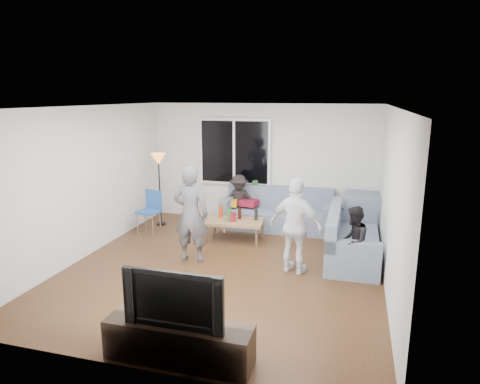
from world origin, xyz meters
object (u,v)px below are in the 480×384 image
(side_chair, at_px, (148,212))
(television, at_px, (177,296))
(spectator_back, at_px, (239,200))
(tv_console, at_px, (179,342))
(player_left, at_px, (191,214))
(sofa_back_section, at_px, (277,209))
(player_right, at_px, (296,226))
(spectator_right, at_px, (353,242))
(sofa_right_section, at_px, (353,235))
(floor_lamp, at_px, (160,190))
(coffee_table, at_px, (235,230))

(side_chair, height_order, television, television)
(spectator_back, height_order, tv_console, spectator_back)
(player_left, relative_size, tv_console, 1.03)
(tv_console, distance_m, television, 0.53)
(sofa_back_section, relative_size, spectator_back, 2.07)
(player_right, xyz_separation_m, tv_console, (-0.86, -2.64, -0.54))
(side_chair, xyz_separation_m, spectator_right, (4.07, -1.09, 0.13))
(sofa_right_section, bearing_deg, sofa_back_section, 50.82)
(floor_lamp, distance_m, spectator_right, 4.39)
(side_chair, relative_size, tv_console, 0.54)
(floor_lamp, relative_size, player_left, 0.95)
(side_chair, distance_m, player_left, 1.88)
(player_left, distance_m, tv_console, 2.87)
(coffee_table, xyz_separation_m, television, (0.50, -3.84, 0.55))
(side_chair, bearing_deg, tv_console, -45.01)
(sofa_back_section, bearing_deg, player_right, -71.95)
(television, bearing_deg, tv_console, 0.00)
(tv_console, relative_size, television, 1.48)
(floor_lamp, relative_size, spectator_right, 1.39)
(sofa_right_section, distance_m, side_chair, 4.08)
(player_right, height_order, tv_console, player_right)
(spectator_back, height_order, television, spectator_back)
(player_left, xyz_separation_m, spectator_back, (0.24, 2.15, -0.27))
(television, bearing_deg, player_right, 71.99)
(coffee_table, distance_m, side_chair, 1.85)
(floor_lamp, relative_size, tv_console, 0.97)
(spectator_right, bearing_deg, sofa_right_section, -171.64)
(sofa_right_section, xyz_separation_m, television, (-1.74, -3.49, 0.33))
(player_left, distance_m, spectator_back, 2.18)
(floor_lamp, bearing_deg, sofa_back_section, 8.89)
(tv_console, bearing_deg, floor_lamp, 118.04)
(coffee_table, xyz_separation_m, floor_lamp, (-1.83, 0.54, 0.58))
(floor_lamp, distance_m, player_left, 2.24)
(coffee_table, distance_m, floor_lamp, 2.00)
(spectator_right, distance_m, tv_console, 3.26)
(sofa_back_section, distance_m, floor_lamp, 2.55)
(side_chair, distance_m, floor_lamp, 0.65)
(spectator_back, bearing_deg, floor_lamp, -176.29)
(side_chair, bearing_deg, floor_lamp, 103.63)
(sofa_right_section, bearing_deg, player_left, 107.55)
(sofa_right_section, relative_size, floor_lamp, 1.28)
(television, bearing_deg, spectator_back, 98.02)
(sofa_back_section, relative_size, player_right, 1.51)
(sofa_right_section, height_order, television, television)
(side_chair, distance_m, tv_console, 4.49)
(tv_console, bearing_deg, sofa_back_section, 88.03)
(sofa_back_section, xyz_separation_m, spectator_right, (1.57, -2.03, 0.13))
(player_right, bearing_deg, sofa_back_section, -53.31)
(coffee_table, xyz_separation_m, spectator_back, (-0.18, 0.96, 0.36))
(side_chair, bearing_deg, sofa_back_section, 34.32)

